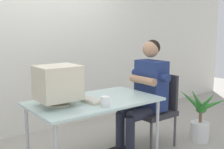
% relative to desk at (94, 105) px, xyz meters
% --- Properties ---
extents(wall_back, '(8.00, 0.10, 3.00)m').
position_rel_desk_xyz_m(wall_back, '(0.30, 1.40, 0.83)').
color(wall_back, silver).
rests_on(wall_back, ground_plane).
extents(desk, '(1.36, 0.78, 0.73)m').
position_rel_desk_xyz_m(desk, '(0.00, 0.00, 0.00)').
color(desk, '#B7B7BC').
rests_on(desk, ground_plane).
extents(crt_monitor, '(0.41, 0.34, 0.39)m').
position_rel_desk_xyz_m(crt_monitor, '(-0.39, 0.04, 0.28)').
color(crt_monitor, beige).
rests_on(crt_monitor, desk).
extents(keyboard, '(0.17, 0.43, 0.03)m').
position_rel_desk_xyz_m(keyboard, '(-0.07, 0.02, 0.07)').
color(keyboard, beige).
rests_on(keyboard, desk).
extents(office_chair, '(0.48, 0.48, 0.90)m').
position_rel_desk_xyz_m(office_chair, '(0.94, 0.01, -0.17)').
color(office_chair, '#4C4C51').
rests_on(office_chair, ground_plane).
extents(person_seated, '(0.70, 0.59, 1.34)m').
position_rel_desk_xyz_m(person_seated, '(0.75, 0.01, 0.05)').
color(person_seated, navy).
rests_on(person_seated, ground_plane).
extents(potted_plant, '(0.60, 0.61, 0.74)m').
position_rel_desk_xyz_m(potted_plant, '(1.49, -0.28, -0.35)').
color(potted_plant, silver).
rests_on(potted_plant, ground_plane).
extents(desk_mug, '(0.08, 0.09, 0.10)m').
position_rel_desk_xyz_m(desk_mug, '(-0.06, -0.27, 0.11)').
color(desk_mug, white).
rests_on(desk_mug, desk).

